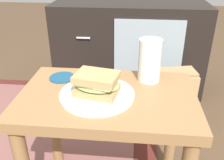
{
  "coord_description": "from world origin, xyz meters",
  "views": [
    {
      "loc": [
        0.08,
        -0.67,
        0.86
      ],
      "look_at": [
        0.01,
        0.0,
        0.51
      ],
      "focal_mm": 39.94,
      "sensor_mm": 36.0,
      "label": 1
    }
  ],
  "objects_px": {
    "plate": "(97,95)",
    "sandwich_front": "(97,84)",
    "tv_cabinet": "(129,45)",
    "beer_glass": "(150,61)",
    "coaster": "(62,77)",
    "paper_bag": "(174,97)"
  },
  "relations": [
    {
      "from": "plate",
      "to": "coaster",
      "type": "xyz_separation_m",
      "value": [
        -0.14,
        0.11,
        -0.0
      ]
    },
    {
      "from": "beer_glass",
      "to": "coaster",
      "type": "bearing_deg",
      "value": -176.69
    },
    {
      "from": "tv_cabinet",
      "to": "paper_bag",
      "type": "xyz_separation_m",
      "value": [
        0.26,
        -0.44,
        -0.14
      ]
    },
    {
      "from": "plate",
      "to": "paper_bag",
      "type": "relative_size",
      "value": 0.74
    },
    {
      "from": "tv_cabinet",
      "to": "paper_bag",
      "type": "relative_size",
      "value": 3.04
    },
    {
      "from": "sandwich_front",
      "to": "beer_glass",
      "type": "xyz_separation_m",
      "value": [
        0.16,
        0.13,
        0.03
      ]
    },
    {
      "from": "plate",
      "to": "beer_glass",
      "type": "distance_m",
      "value": 0.22
    },
    {
      "from": "tv_cabinet",
      "to": "plate",
      "type": "xyz_separation_m",
      "value": [
        -0.07,
        -0.96,
        0.17
      ]
    },
    {
      "from": "sandwich_front",
      "to": "beer_glass",
      "type": "height_order",
      "value": "beer_glass"
    },
    {
      "from": "tv_cabinet",
      "to": "plate",
      "type": "relative_size",
      "value": 4.11
    },
    {
      "from": "plate",
      "to": "sandwich_front",
      "type": "relative_size",
      "value": 1.52
    },
    {
      "from": "coaster",
      "to": "paper_bag",
      "type": "height_order",
      "value": "coaster"
    },
    {
      "from": "plate",
      "to": "paper_bag",
      "type": "xyz_separation_m",
      "value": [
        0.33,
        0.53,
        -0.31
      ]
    },
    {
      "from": "sandwich_front",
      "to": "plate",
      "type": "bearing_deg",
      "value": 36.87
    },
    {
      "from": "sandwich_front",
      "to": "paper_bag",
      "type": "distance_m",
      "value": 0.72
    },
    {
      "from": "tv_cabinet",
      "to": "sandwich_front",
      "type": "bearing_deg",
      "value": -94.16
    },
    {
      "from": "tv_cabinet",
      "to": "coaster",
      "type": "bearing_deg",
      "value": -103.93
    },
    {
      "from": "plate",
      "to": "sandwich_front",
      "type": "height_order",
      "value": "sandwich_front"
    },
    {
      "from": "beer_glass",
      "to": "coaster",
      "type": "height_order",
      "value": "beer_glass"
    },
    {
      "from": "paper_bag",
      "to": "tv_cabinet",
      "type": "bearing_deg",
      "value": 121.21
    },
    {
      "from": "tv_cabinet",
      "to": "paper_bag",
      "type": "height_order",
      "value": "tv_cabinet"
    },
    {
      "from": "tv_cabinet",
      "to": "plate",
      "type": "distance_m",
      "value": 0.98
    }
  ]
}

